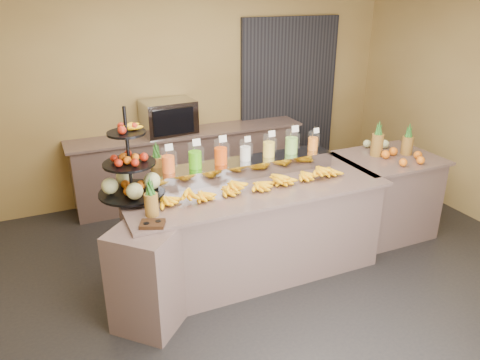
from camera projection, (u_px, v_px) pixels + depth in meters
ground at (266, 284)px, 4.53m from camera, size 6.00×6.00×0.00m
room_envelope at (250, 75)px, 4.54m from camera, size 6.04×5.02×2.82m
buffet_counter at (244, 232)px, 4.53m from camera, size 2.75×1.25×0.93m
right_counter at (383, 195)px, 5.33m from camera, size 1.08×0.88×0.93m
back_ledge at (190, 165)px, 6.25m from camera, size 3.10×0.55×0.93m
pitcher_tray at (245, 167)px, 4.65m from camera, size 1.85×0.30×0.15m
juice_pitcher_orange_a at (168, 162)px, 4.29m from camera, size 0.12×0.13×0.30m
juice_pitcher_green at (195, 157)px, 4.38m from camera, size 0.13×0.13×0.31m
juice_pitcher_orange_b at (221, 154)px, 4.48m from camera, size 0.13×0.13×0.31m
juice_pitcher_milk at (245, 151)px, 4.59m from camera, size 0.11×0.12×0.27m
juice_pitcher_lemon at (269, 147)px, 4.68m from camera, size 0.12×0.13×0.30m
juice_pitcher_lime at (291, 143)px, 4.78m from camera, size 0.13×0.14×0.32m
juice_pitcher_orange_c at (313, 142)px, 4.88m from camera, size 0.11×0.11×0.26m
banana_heap at (254, 182)px, 4.33m from camera, size 1.88×0.17×0.16m
fruit_stand at (135, 174)px, 4.10m from camera, size 0.69×0.69×0.82m
condiment_caddy at (152, 224)px, 3.67m from camera, size 0.23×0.21×0.03m
pineapple_left_a at (151, 201)px, 3.79m from camera, size 0.11×0.11×0.35m
pineapple_left_b at (157, 166)px, 4.47m from camera, size 0.13×0.13×0.40m
right_fruit_pile at (397, 151)px, 5.10m from camera, size 0.46×0.44×0.25m
oven_warmer at (168, 117)px, 5.89m from camera, size 0.67×0.49×0.43m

